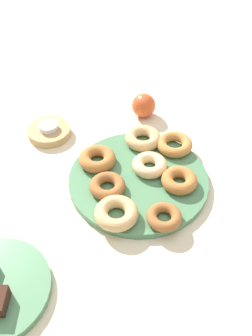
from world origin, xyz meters
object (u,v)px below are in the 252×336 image
Objects in this scene: donut_1 at (107,186)px; donut_5 at (116,213)px; donut_0 at (164,217)px; donut_3 at (97,159)px; tealight at (48,127)px; apple at (144,105)px; donut_2 at (174,144)px; donut_4 at (143,138)px; candle_holder at (49,132)px; donut_7 at (179,180)px; donut_6 at (150,165)px; donut_plate at (138,180)px.

donut_1 is 0.08m from donut_5.
donut_3 is (0.17, 0.16, 0.00)m from donut_0.
tealight is 0.28m from apple.
donut_4 is (0.02, 0.08, 0.00)m from donut_2.
donut_3 is 0.97× the size of donut_4.
candle_holder is 2.22× the size of tealight.
donut_1 is 0.72× the size of candle_holder.
donut_6 is at bearing 54.13° from donut_7.
donut_4 is at bearing -53.83° from donut_3.
donut_plate is at bearing 23.42° from donut_0.
donut_1 is 1.22× the size of apple.
donut_5 is 0.17m from donut_6.
donut_1 is 0.90× the size of donut_2.
apple is (0.17, 0.08, 0.00)m from donut_2.
donut_1 is 0.28m from tealight.
donut_1 is at bearing 164.99° from apple.
donut_2 is 1.76× the size of tealight.
donut_6 reaches higher than candle_holder.
candle_holder is 0.02m from tealight.
donut_1 reaches higher than donut_0.
donut_4 is at bearing 179.05° from apple.
donut_1 is 0.88× the size of donut_5.
donut_1 is at bearing -140.84° from candle_holder.
tealight reaches higher than candle_holder.
donut_3 is 0.20m from candle_holder.
donut_2 is at bearing -8.83° from donut_0.
donut_1 is 0.17m from donut_7.
donut_2 is 0.79× the size of candle_holder.
donut_3 is (0.05, 0.10, 0.02)m from donut_plate.
donut_5 is 1.81× the size of tealight.
donut_5 and donut_6 have the same top height.
apple reaches higher than donut_4.
donut_7 is 1.23× the size of apple.
donut_3 reaches higher than donut_7.
donut_2 is (0.15, -0.16, 0.00)m from donut_1.
tealight is (0.13, 0.15, -0.00)m from donut_3.
donut_3 is (-0.06, 0.20, 0.00)m from donut_2.
apple is at bearing -26.92° from donut_3.
donut_7 is (0.11, -0.04, 0.00)m from donut_0.
donut_7 is (0.02, -0.17, 0.00)m from donut_1.
donut_2 is 0.98× the size of donut_4.
donut_3 reaches higher than donut_6.
donut_6 is at bearing -170.91° from donut_4.
donut_2 is at bearing 1.45° from donut_7.
donut_3 is 1.08× the size of donut_7.
donut_0 is at bearing -156.58° from donut_plate.
donut_3 is at bearing -131.34° from tealight.
donut_5 is 0.40m from apple.
tealight is at bearing 34.07° from donut_5.
donut_4 is at bearing 9.85° from donut_0.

